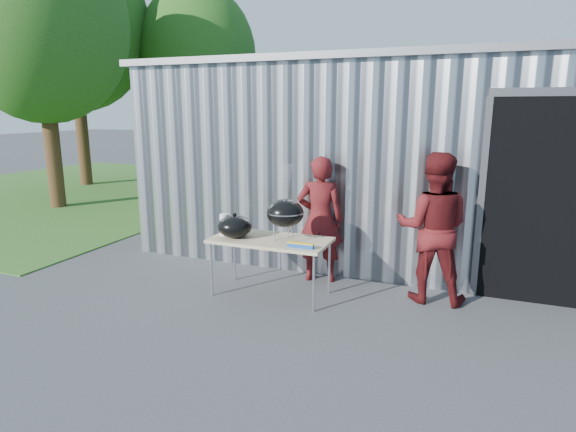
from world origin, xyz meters
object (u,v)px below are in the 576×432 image
at_px(person_cook, 320,219).
at_px(kettle_grill, 285,208).
at_px(folding_table, 270,242).
at_px(person_bystander, 433,228).

bearing_deg(person_cook, kettle_grill, 60.45).
distance_m(kettle_grill, person_cook, 0.83).
height_order(folding_table, person_bystander, person_bystander).
relative_size(folding_table, person_cook, 0.86).
bearing_deg(folding_table, person_cook, 61.48).
bearing_deg(person_bystander, person_cook, -10.01).
bearing_deg(person_cook, person_bystander, 160.23).
bearing_deg(person_bystander, folding_table, 13.47).
xyz_separation_m(folding_table, kettle_grill, (0.19, 0.02, 0.45)).
xyz_separation_m(kettle_grill, person_cook, (0.22, 0.74, -0.29)).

